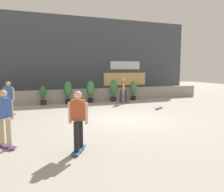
{
  "coord_description": "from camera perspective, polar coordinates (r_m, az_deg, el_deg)",
  "views": [
    {
      "loc": [
        -4.05,
        -9.13,
        2.28
      ],
      "look_at": [
        0.0,
        1.5,
        0.9
      ],
      "focal_mm": 35.7,
      "sensor_mm": 36.0,
      "label": 1
    }
  ],
  "objects": [
    {
      "name": "skater_by_wall_right",
      "position": [
        6.15,
        -8.64,
        -5.75
      ],
      "size": [
        0.58,
        0.79,
        1.7
      ],
      "color": "#266699",
      "rests_on": "ground"
    },
    {
      "name": "skateboard_near_camera",
      "position": [
        13.17,
        11.96,
        -2.93
      ],
      "size": [
        0.76,
        0.63,
        0.08
      ],
      "color": "#72338C",
      "rests_on": "ground"
    },
    {
      "name": "skater_far_left",
      "position": [
        11.69,
        -24.91,
        -0.31
      ],
      "size": [
        0.52,
        0.81,
        1.7
      ],
      "color": "maroon",
      "rests_on": "ground"
    },
    {
      "name": "potted_plant_0",
      "position": [
        14.8,
        -17.25,
        0.38
      ],
      "size": [
        0.39,
        0.39,
        1.24
      ],
      "color": "#2D2823",
      "rests_on": "ground"
    },
    {
      "name": "potted_plant_2",
      "position": [
        15.29,
        -5.5,
        1.62
      ],
      "size": [
        0.52,
        0.52,
        1.5
      ],
      "color": "black",
      "rests_on": "ground"
    },
    {
      "name": "potted_plant_1",
      "position": [
        14.96,
        -11.21,
        1.38
      ],
      "size": [
        0.51,
        0.51,
        1.5
      ],
      "color": "black",
      "rests_on": "ground"
    },
    {
      "name": "ground_plane",
      "position": [
        10.25,
        3.0,
        -5.95
      ],
      "size": [
        48.0,
        48.0,
        0.0
      ],
      "primitive_type": "plane",
      "color": "#A8A093"
    },
    {
      "name": "skater_far_right",
      "position": [
        7.12,
        -25.87,
        -4.64
      ],
      "size": [
        0.62,
        0.77,
        1.7
      ],
      "color": "#72338C",
      "rests_on": "ground"
    },
    {
      "name": "planter_wall",
      "position": [
        15.77,
        -5.83,
        0.22
      ],
      "size": [
        18.0,
        0.4,
        0.9
      ],
      "primitive_type": "cube",
      "color": "gray",
      "rests_on": "ground"
    },
    {
      "name": "potted_plant_3",
      "position": [
        15.82,
        0.47,
        1.95
      ],
      "size": [
        0.54,
        0.54,
        1.55
      ],
      "color": "#2D2823",
      "rests_on": "ground"
    },
    {
      "name": "potted_plant_4",
      "position": [
        16.45,
        5.53,
        1.79
      ],
      "size": [
        0.47,
        0.47,
        1.42
      ],
      "color": "black",
      "rests_on": "ground"
    },
    {
      "name": "skater_mid_plaza",
      "position": [
        14.89,
        2.94,
        1.76
      ],
      "size": [
        0.82,
        0.53,
        1.7
      ],
      "color": "maroon",
      "rests_on": "ground"
    },
    {
      "name": "building_backdrop",
      "position": [
        19.58,
        -9.0,
        9.68
      ],
      "size": [
        20.0,
        2.08,
        6.5
      ],
      "color": "#424751",
      "rests_on": "ground"
    }
  ]
}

